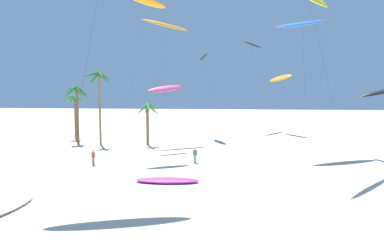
% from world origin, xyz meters
% --- Properties ---
extents(palm_tree_0, '(4.69, 4.60, 7.53)m').
position_xyz_m(palm_tree_0, '(-19.82, 43.58, 6.30)').
color(palm_tree_0, brown).
rests_on(palm_tree_0, ground).
extents(palm_tree_1, '(4.71, 5.05, 8.88)m').
position_xyz_m(palm_tree_1, '(-17.26, 39.33, 7.18)').
color(palm_tree_1, brown).
rests_on(palm_tree_1, ground).
extents(palm_tree_2, '(4.29, 4.20, 10.88)m').
position_xyz_m(palm_tree_2, '(-13.17, 38.23, 9.21)').
color(palm_tree_2, olive).
rests_on(palm_tree_2, ground).
extents(palm_tree_3, '(4.01, 4.42, 6.29)m').
position_xyz_m(palm_tree_3, '(-5.97, 38.49, 4.92)').
color(palm_tree_3, brown).
rests_on(palm_tree_3, ground).
extents(flying_kite_0, '(8.46, 13.01, 17.69)m').
position_xyz_m(flying_kite_0, '(15.03, 36.03, 16.41)').
color(flying_kite_0, blue).
rests_on(flying_kite_0, ground).
extents(flying_kite_1, '(6.02, 6.74, 11.54)m').
position_xyz_m(flying_kite_1, '(15.68, 55.49, 10.57)').
color(flying_kite_1, orange).
rests_on(flying_kite_1, ground).
extents(flying_kite_2, '(4.76, 10.56, 9.06)m').
position_xyz_m(flying_kite_2, '(-2.61, 35.27, 8.21)').
color(flying_kite_2, '#EA5193').
rests_on(flying_kite_2, ground).
extents(flying_kite_3, '(5.51, 4.61, 20.00)m').
position_xyz_m(flying_kite_3, '(-4.45, 32.82, 18.92)').
color(flying_kite_3, orange).
rests_on(flying_kite_3, ground).
extents(flying_kite_5, '(5.32, 11.71, 18.53)m').
position_xyz_m(flying_kite_5, '(10.75, 61.08, 17.89)').
color(flying_kite_5, black).
rests_on(flying_kite_5, ground).
extents(flying_kite_6, '(7.41, 5.13, 19.42)m').
position_xyz_m(flying_kite_6, '(-4.16, 43.30, 18.36)').
color(flying_kite_6, orange).
rests_on(flying_kite_6, ground).
extents(flying_kite_10, '(4.57, 7.18, 14.77)m').
position_xyz_m(flying_kite_10, '(1.50, 48.02, 13.88)').
color(flying_kite_10, black).
rests_on(flying_kite_10, ground).
extents(grounded_kite_2, '(1.92, 4.81, 0.36)m').
position_xyz_m(grounded_kite_2, '(-8.60, 12.80, 0.19)').
color(grounded_kite_2, white).
rests_on(grounded_kite_2, ground).
extents(grounded_kite_3, '(5.46, 1.89, 0.36)m').
position_xyz_m(grounded_kite_3, '(0.64, 19.98, 0.18)').
color(grounded_kite_3, purple).
rests_on(grounded_kite_3, ground).
extents(person_near_left, '(0.50, 0.27, 1.69)m').
position_xyz_m(person_near_left, '(2.19, 27.59, 0.93)').
color(person_near_left, '#338E56').
rests_on(person_near_left, ground).
extents(person_near_right, '(0.28, 0.49, 1.60)m').
position_xyz_m(person_near_right, '(-8.40, 25.40, 0.88)').
color(person_near_right, slate).
rests_on(person_near_right, ground).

